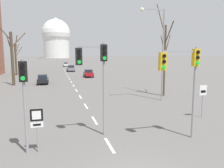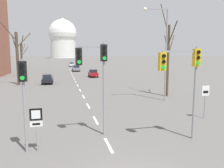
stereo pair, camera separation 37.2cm
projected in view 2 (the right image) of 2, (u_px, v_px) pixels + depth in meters
lane_stripe_0 at (109, 145)px, 11.63m from camera, size 0.16×2.00×0.01m
lane_stripe_1 at (96, 120)px, 15.97m from camera, size 0.16×2.00×0.01m
lane_stripe_2 at (88, 106)px, 20.31m from camera, size 0.16×2.00×0.01m
lane_stripe_3 at (83, 97)px, 24.65m from camera, size 0.16×2.00×0.01m
lane_stripe_4 at (80, 90)px, 28.99m from camera, size 0.16×2.00×0.01m
lane_stripe_5 at (78, 85)px, 33.33m from camera, size 0.16×2.00×0.01m
lane_stripe_6 at (76, 82)px, 37.68m from camera, size 0.16×2.00×0.01m
lane_stripe_7 at (74, 79)px, 42.02m from camera, size 0.16×2.00×0.01m
lane_stripe_8 at (73, 76)px, 46.36m from camera, size 0.16×2.00×0.01m
lane_stripe_9 at (72, 75)px, 50.70m from camera, size 0.16×2.00×0.01m
lane_stripe_10 at (71, 73)px, 55.04m from camera, size 0.16×2.00×0.01m
lane_stripe_11 at (70, 71)px, 59.38m from camera, size 0.16×2.00×0.01m
lane_stripe_12 at (70, 70)px, 63.73m from camera, size 0.16×2.00×0.01m
lane_stripe_13 at (69, 69)px, 68.07m from camera, size 0.16×2.00×0.01m
traffic_signal_near_left at (23, 88)px, 10.38m from camera, size 0.36×0.34×4.59m
traffic_signal_near_right at (185, 70)px, 11.84m from camera, size 2.39×0.34×5.20m
traffic_signal_centre_tall at (96, 66)px, 12.46m from camera, size 1.79×0.34×5.46m
route_sign_post at (36, 122)px, 10.71m from camera, size 0.60×0.08×2.24m
speed_limit_sign at (205, 96)px, 16.23m from camera, size 0.60×0.08×2.54m
street_lamp_right at (162, 46)px, 21.78m from camera, size 2.63×0.36×9.22m
sedan_near_left at (48, 79)px, 35.47m from camera, size 1.69×4.17×1.52m
sedan_near_right at (71, 64)px, 83.06m from camera, size 1.71×4.47×1.56m
sedan_mid_centre at (93, 73)px, 45.14m from camera, size 1.71×3.85×1.60m
sedan_far_left at (76, 68)px, 59.98m from camera, size 1.98×4.58×1.71m
bare_tree_left_near at (17, 56)px, 33.33m from camera, size 4.58×2.30×10.27m
bare_tree_right_near at (168, 57)px, 24.57m from camera, size 1.68×3.44×10.65m
bare_tree_left_far at (22, 57)px, 49.62m from camera, size 1.54×4.21×8.87m
capitol_dome at (63, 39)px, 235.85m from camera, size 29.98×29.98×42.35m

